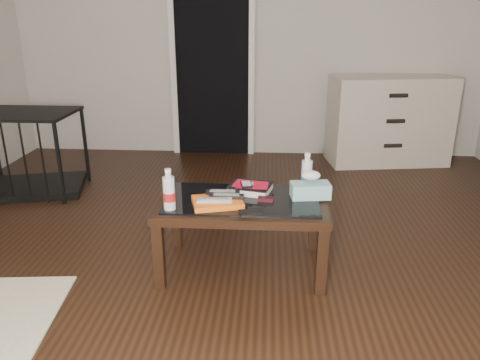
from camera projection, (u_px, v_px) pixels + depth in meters
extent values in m
plane|color=black|center=(232.00, 262.00, 2.99)|extent=(5.00, 5.00, 0.00)
plane|color=beige|center=(250.00, 28.00, 4.88)|extent=(5.00, 0.00, 5.00)
cube|color=black|center=(212.00, 62.00, 4.99)|extent=(0.80, 0.05, 2.00)
cube|color=silver|center=(173.00, 62.00, 4.99)|extent=(0.06, 0.04, 2.04)
cube|color=silver|center=(252.00, 63.00, 4.94)|extent=(0.06, 0.04, 2.04)
cube|color=black|center=(159.00, 256.00, 2.66)|extent=(0.06, 0.06, 0.40)
cube|color=black|center=(322.00, 261.00, 2.60)|extent=(0.06, 0.06, 0.40)
cube|color=black|center=(176.00, 218.00, 3.15)|extent=(0.06, 0.06, 0.40)
cube|color=black|center=(314.00, 222.00, 3.09)|extent=(0.06, 0.06, 0.40)
cube|color=black|center=(242.00, 204.00, 2.80)|extent=(1.00, 0.60, 0.05)
cube|color=black|center=(242.00, 199.00, 2.79)|extent=(0.90, 0.50, 0.01)
cube|color=beige|center=(389.00, 120.00, 4.84)|extent=(1.26, 0.66, 0.90)
cylinder|color=black|center=(393.00, 146.00, 4.67)|extent=(0.18, 0.06, 0.04)
cylinder|color=black|center=(396.00, 121.00, 4.58)|extent=(0.18, 0.06, 0.04)
cylinder|color=black|center=(399.00, 96.00, 4.50)|extent=(0.18, 0.06, 0.04)
cube|color=black|center=(31.00, 187.00, 4.18)|extent=(1.02, 0.80, 0.06)
cube|color=black|center=(19.00, 113.00, 3.95)|extent=(1.02, 0.80, 0.02)
cube|color=black|center=(59.00, 164.00, 3.78)|extent=(0.03, 0.03, 0.70)
cube|color=black|center=(85.00, 145.00, 4.31)|extent=(0.03, 0.03, 0.70)
cube|color=orange|center=(217.00, 202.00, 2.69)|extent=(0.33, 0.28, 0.03)
cube|color=#A2A1A6|center=(214.00, 200.00, 2.65)|extent=(0.20, 0.07, 0.02)
cube|color=black|center=(226.00, 196.00, 2.71)|extent=(0.20, 0.06, 0.02)
cube|color=black|center=(223.00, 192.00, 2.77)|extent=(0.20, 0.05, 0.02)
cube|color=black|center=(250.00, 188.00, 2.88)|extent=(0.29, 0.26, 0.05)
cube|color=#B70C27|center=(249.00, 184.00, 2.88)|extent=(0.21, 0.17, 0.01)
cube|color=black|center=(246.00, 184.00, 2.84)|extent=(0.08, 0.11, 0.02)
cube|color=black|center=(266.00, 199.00, 2.75)|extent=(0.09, 0.05, 0.02)
cube|color=black|center=(250.00, 213.00, 2.56)|extent=(0.14, 0.10, 0.02)
cylinder|color=silver|center=(169.00, 189.00, 2.60)|extent=(0.07, 0.07, 0.24)
cylinder|color=silver|center=(307.00, 172.00, 2.88)|extent=(0.08, 0.08, 0.24)
cube|color=teal|center=(310.00, 190.00, 2.79)|extent=(0.24, 0.15, 0.09)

